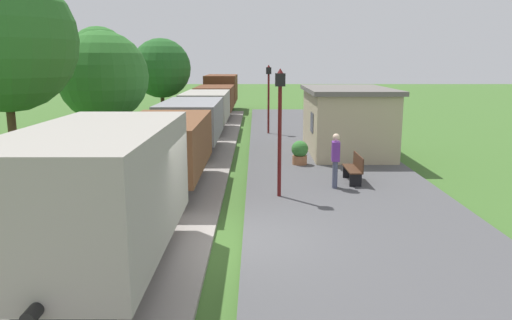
{
  "coord_description": "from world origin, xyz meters",
  "views": [
    {
      "loc": [
        0.5,
        -10.43,
        4.15
      ],
      "look_at": [
        0.55,
        4.47,
        1.15
      ],
      "focal_mm": 34.68,
      "sensor_mm": 36.0,
      "label": 1
    }
  ],
  "objects_px": {
    "lamp_post_far": "(267,86)",
    "tree_trackside_mid": "(2,40)",
    "person_waiting": "(334,158)",
    "tree_field_left": "(97,57)",
    "lamp_post_near": "(278,109)",
    "freight_train": "(198,113)",
    "tree_trackside_far": "(101,77)",
    "tree_field_distant": "(160,68)",
    "station_hut": "(345,120)",
    "bench_near_hut": "(353,168)",
    "potted_planter": "(298,152)"
  },
  "relations": [
    {
      "from": "person_waiting",
      "to": "lamp_post_far",
      "type": "relative_size",
      "value": 0.46
    },
    {
      "from": "bench_near_hut",
      "to": "tree_trackside_mid",
      "type": "height_order",
      "value": "tree_trackside_mid"
    },
    {
      "from": "bench_near_hut",
      "to": "potted_planter",
      "type": "bearing_deg",
      "value": 118.62
    },
    {
      "from": "person_waiting",
      "to": "potted_planter",
      "type": "height_order",
      "value": "person_waiting"
    },
    {
      "from": "bench_near_hut",
      "to": "tree_trackside_far",
      "type": "relative_size",
      "value": 0.27
    },
    {
      "from": "potted_planter",
      "to": "tree_field_left",
      "type": "relative_size",
      "value": 0.15
    },
    {
      "from": "person_waiting",
      "to": "tree_trackside_mid",
      "type": "bearing_deg",
      "value": -3.86
    },
    {
      "from": "tree_field_distant",
      "to": "freight_train",
      "type": "bearing_deg",
      "value": -70.08
    },
    {
      "from": "bench_near_hut",
      "to": "tree_trackside_mid",
      "type": "xyz_separation_m",
      "value": [
        -11.49,
        0.86,
        4.09
      ]
    },
    {
      "from": "lamp_post_near",
      "to": "tree_trackside_mid",
      "type": "relative_size",
      "value": 0.51
    },
    {
      "from": "person_waiting",
      "to": "tree_field_left",
      "type": "distance_m",
      "value": 19.18
    },
    {
      "from": "person_waiting",
      "to": "tree_field_distant",
      "type": "relative_size",
      "value": 0.3
    },
    {
      "from": "freight_train",
      "to": "tree_field_left",
      "type": "relative_size",
      "value": 6.37
    },
    {
      "from": "person_waiting",
      "to": "lamp_post_near",
      "type": "distance_m",
      "value": 2.6
    },
    {
      "from": "bench_near_hut",
      "to": "lamp_post_far",
      "type": "relative_size",
      "value": 0.41
    },
    {
      "from": "bench_near_hut",
      "to": "potted_planter",
      "type": "xyz_separation_m",
      "value": [
        -1.54,
        2.82,
        0.0
      ]
    },
    {
      "from": "lamp_post_far",
      "to": "tree_trackside_far",
      "type": "distance_m",
      "value": 8.73
    },
    {
      "from": "tree_field_left",
      "to": "station_hut",
      "type": "bearing_deg",
      "value": -33.15
    },
    {
      "from": "potted_planter",
      "to": "tree_trackside_mid",
      "type": "xyz_separation_m",
      "value": [
        -9.95,
        -1.96,
        4.09
      ]
    },
    {
      "from": "bench_near_hut",
      "to": "person_waiting",
      "type": "height_order",
      "value": "person_waiting"
    },
    {
      "from": "lamp_post_near",
      "to": "potted_planter",
      "type": "bearing_deg",
      "value": 77.62
    },
    {
      "from": "station_hut",
      "to": "person_waiting",
      "type": "height_order",
      "value": "station_hut"
    },
    {
      "from": "bench_near_hut",
      "to": "tree_field_left",
      "type": "bearing_deg",
      "value": 131.67
    },
    {
      "from": "lamp_post_far",
      "to": "tree_field_left",
      "type": "relative_size",
      "value": 0.6
    },
    {
      "from": "person_waiting",
      "to": "tree_trackside_far",
      "type": "relative_size",
      "value": 0.31
    },
    {
      "from": "tree_trackside_mid",
      "to": "tree_field_left",
      "type": "relative_size",
      "value": 1.17
    },
    {
      "from": "lamp_post_near",
      "to": "lamp_post_far",
      "type": "bearing_deg",
      "value": 90.0
    },
    {
      "from": "person_waiting",
      "to": "station_hut",
      "type": "bearing_deg",
      "value": -98.45
    },
    {
      "from": "station_hut",
      "to": "potted_planter",
      "type": "relative_size",
      "value": 6.33
    },
    {
      "from": "lamp_post_near",
      "to": "freight_train",
      "type": "bearing_deg",
      "value": 107.6
    },
    {
      "from": "freight_train",
      "to": "tree_field_distant",
      "type": "distance_m",
      "value": 11.69
    },
    {
      "from": "tree_field_distant",
      "to": "tree_field_left",
      "type": "bearing_deg",
      "value": -111.46
    },
    {
      "from": "potted_planter",
      "to": "tree_field_left",
      "type": "xyz_separation_m",
      "value": [
        -10.98,
        11.24,
        3.67
      ]
    },
    {
      "from": "station_hut",
      "to": "tree_field_left",
      "type": "distance_m",
      "value": 16.0
    },
    {
      "from": "potted_planter",
      "to": "person_waiting",
      "type": "bearing_deg",
      "value": -77.52
    },
    {
      "from": "bench_near_hut",
      "to": "station_hut",
      "type": "bearing_deg",
      "value": 82.85
    },
    {
      "from": "lamp_post_far",
      "to": "tree_field_left",
      "type": "distance_m",
      "value": 10.53
    },
    {
      "from": "person_waiting",
      "to": "tree_field_left",
      "type": "height_order",
      "value": "tree_field_left"
    },
    {
      "from": "lamp_post_near",
      "to": "lamp_post_far",
      "type": "xyz_separation_m",
      "value": [
        0.0,
        12.83,
        0.0
      ]
    },
    {
      "from": "lamp_post_far",
      "to": "tree_trackside_mid",
      "type": "xyz_separation_m",
      "value": [
        -8.95,
        -10.25,
        2.01
      ]
    },
    {
      "from": "tree_trackside_mid",
      "to": "tree_trackside_far",
      "type": "relative_size",
      "value": 1.31
    },
    {
      "from": "lamp_post_near",
      "to": "tree_trackside_far",
      "type": "xyz_separation_m",
      "value": [
        -7.62,
        8.62,
        0.65
      ]
    },
    {
      "from": "freight_train",
      "to": "station_hut",
      "type": "distance_m",
      "value": 7.95
    },
    {
      "from": "potted_planter",
      "to": "tree_field_left",
      "type": "bearing_deg",
      "value": 134.32
    },
    {
      "from": "person_waiting",
      "to": "tree_trackside_mid",
      "type": "height_order",
      "value": "tree_trackside_mid"
    },
    {
      "from": "freight_train",
      "to": "lamp_post_near",
      "type": "distance_m",
      "value": 11.91
    },
    {
      "from": "tree_trackside_mid",
      "to": "tree_field_distant",
      "type": "height_order",
      "value": "tree_trackside_mid"
    },
    {
      "from": "station_hut",
      "to": "person_waiting",
      "type": "relative_size",
      "value": 3.39
    },
    {
      "from": "freight_train",
      "to": "lamp_post_far",
      "type": "xyz_separation_m",
      "value": [
        3.58,
        1.55,
        1.3
      ]
    },
    {
      "from": "lamp_post_near",
      "to": "bench_near_hut",
      "type": "bearing_deg",
      "value": 34.11
    }
  ]
}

